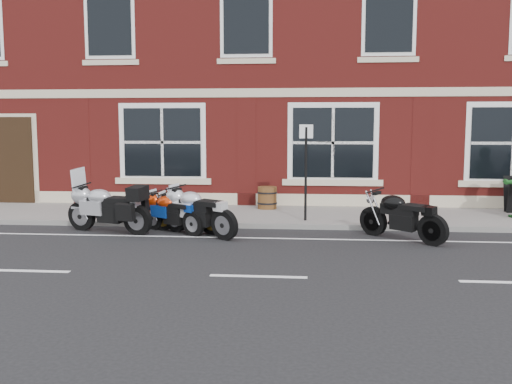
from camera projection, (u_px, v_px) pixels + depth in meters
ground at (270, 240)px, 12.28m from camera, size 80.00×80.00×0.00m
sidewalk at (278, 216)px, 15.24m from camera, size 30.00×3.00×0.12m
kerb at (274, 226)px, 13.68m from camera, size 30.00×0.16×0.12m
pub_building at (289, 33)px, 21.98m from camera, size 24.00×12.00×12.00m
moto_touring_silver at (107, 206)px, 13.14m from camera, size 2.19×0.85×1.48m
moto_sport_red at (173, 211)px, 13.12m from camera, size 1.65×1.14×0.85m
moto_sport_black at (186, 212)px, 13.16m from camera, size 1.80×0.67×0.83m
moto_sport_silver at (199, 210)px, 12.76m from camera, size 1.90×1.35×0.99m
moto_naked_black at (401, 214)px, 12.25m from camera, size 1.67×1.58×0.97m
barrel_planter at (267, 198)px, 16.11m from camera, size 0.56×0.56×0.63m
parking_sign at (306, 165)px, 13.98m from camera, size 0.33×0.07×2.36m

